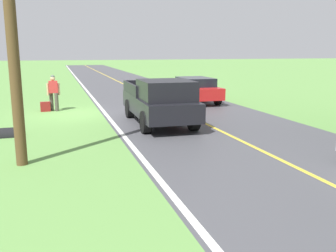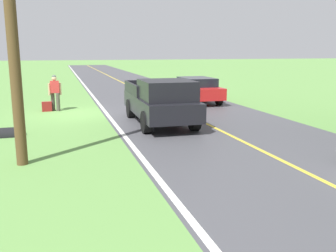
{
  "view_description": "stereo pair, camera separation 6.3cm",
  "coord_description": "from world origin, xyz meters",
  "px_view_note": "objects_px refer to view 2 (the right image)",
  "views": [
    {
      "loc": [
        0.87,
        17.49,
        2.9
      ],
      "look_at": [
        -1.81,
        8.58,
        1.0
      ],
      "focal_mm": 39.75,
      "sensor_mm": 36.0,
      "label": 1
    },
    {
      "loc": [
        0.81,
        17.5,
        2.9
      ],
      "look_at": [
        -1.81,
        8.58,
        1.0
      ],
      "focal_mm": 39.75,
      "sensor_mm": 36.0,
      "label": 2
    }
  ],
  "objects_px": {
    "hitchhiker_walking": "(55,91)",
    "suitcase_carried": "(47,107)",
    "sedan_near_oncoming": "(196,89)",
    "pickup_truck_passing": "(161,100)",
    "utility_pole_roadside": "(11,24)"
  },
  "relations": [
    {
      "from": "pickup_truck_passing",
      "to": "utility_pole_roadside",
      "type": "height_order",
      "value": "utility_pole_roadside"
    },
    {
      "from": "hitchhiker_walking",
      "to": "pickup_truck_passing",
      "type": "bearing_deg",
      "value": 130.1
    },
    {
      "from": "suitcase_carried",
      "to": "sedan_near_oncoming",
      "type": "xyz_separation_m",
      "value": [
        -8.05,
        -1.01,
        0.52
      ]
    },
    {
      "from": "suitcase_carried",
      "to": "pickup_truck_passing",
      "type": "relative_size",
      "value": 0.09
    },
    {
      "from": "suitcase_carried",
      "to": "pickup_truck_passing",
      "type": "distance_m",
      "value": 6.51
    },
    {
      "from": "pickup_truck_passing",
      "to": "hitchhiker_walking",
      "type": "bearing_deg",
      "value": -49.9
    },
    {
      "from": "pickup_truck_passing",
      "to": "sedan_near_oncoming",
      "type": "distance_m",
      "value": 6.74
    },
    {
      "from": "suitcase_carried",
      "to": "pickup_truck_passing",
      "type": "height_order",
      "value": "pickup_truck_passing"
    },
    {
      "from": "pickup_truck_passing",
      "to": "utility_pole_roadside",
      "type": "relative_size",
      "value": 0.77
    },
    {
      "from": "utility_pole_roadside",
      "to": "sedan_near_oncoming",
      "type": "bearing_deg",
      "value": -130.79
    },
    {
      "from": "suitcase_carried",
      "to": "sedan_near_oncoming",
      "type": "relative_size",
      "value": 0.11
    },
    {
      "from": "pickup_truck_passing",
      "to": "suitcase_carried",
      "type": "bearing_deg",
      "value": -46.44
    },
    {
      "from": "hitchhiker_walking",
      "to": "sedan_near_oncoming",
      "type": "bearing_deg",
      "value": -173.35
    },
    {
      "from": "hitchhiker_walking",
      "to": "suitcase_carried",
      "type": "relative_size",
      "value": 3.71
    },
    {
      "from": "pickup_truck_passing",
      "to": "sedan_near_oncoming",
      "type": "xyz_separation_m",
      "value": [
        -3.6,
        -5.69,
        -0.21
      ]
    }
  ]
}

